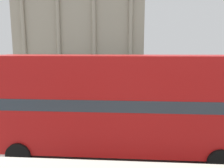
{
  "coord_description": "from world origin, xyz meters",
  "views": [
    {
      "loc": [
        -0.23,
        -2.32,
        4.54
      ],
      "look_at": [
        -1.48,
        15.64,
        1.68
      ],
      "focal_mm": 35.0,
      "sensor_mm": 36.0,
      "label": 1
    }
  ],
  "objects": [
    {
      "name": "car_white",
      "position": [
        1.77,
        17.63,
        0.7
      ],
      "size": [
        4.2,
        1.93,
        1.35
      ],
      "rotation": [
        0.0,
        0.0,
        2.49
      ],
      "color": "black",
      "rests_on": "ground_plane"
    },
    {
      "name": "traffic_light_mid",
      "position": [
        4.51,
        19.48,
        2.37
      ],
      "size": [
        0.42,
        0.24,
        3.61
      ],
      "color": "black",
      "rests_on": "ground_plane"
    },
    {
      "name": "pedestrian_yellow",
      "position": [
        -7.44,
        24.62,
        0.91
      ],
      "size": [
        0.32,
        0.32,
        1.6
      ],
      "rotation": [
        0.0,
        0.0,
        1.76
      ],
      "color": "#282B33",
      "rests_on": "ground_plane"
    },
    {
      "name": "double_decker_bus",
      "position": [
        -0.6,
        6.56,
        2.38
      ],
      "size": [
        10.37,
        2.7,
        4.31
      ],
      "rotation": [
        0.0,
        0.0,
        0.08
      ],
      "color": "black",
      "rests_on": "ground_plane"
    },
    {
      "name": "pedestrian_grey",
      "position": [
        -2.36,
        12.51,
        1.03
      ],
      "size": [
        0.32,
        0.32,
        1.77
      ],
      "rotation": [
        0.0,
        0.0,
        1.45
      ],
      "color": "#282B33",
      "rests_on": "ground_plane"
    },
    {
      "name": "pedestrian_blue",
      "position": [
        -5.73,
        22.87,
        1.01
      ],
      "size": [
        0.32,
        0.32,
        1.75
      ],
      "rotation": [
        0.0,
        0.0,
        3.39
      ],
      "color": "#282B33",
      "rests_on": "ground_plane"
    },
    {
      "name": "plaza_building_left",
      "position": [
        -12.3,
        55.55,
        11.22
      ],
      "size": [
        32.48,
        12.63,
        22.43
      ],
      "color": "#A39984",
      "rests_on": "ground_plane"
    }
  ]
}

